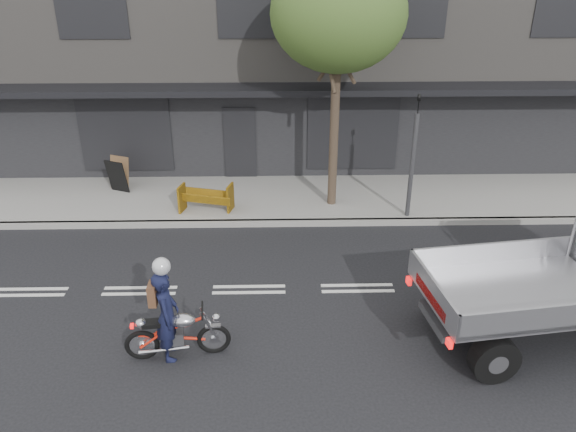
# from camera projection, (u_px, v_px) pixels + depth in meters

# --- Properties ---
(ground) EXTENTS (80.00, 80.00, 0.00)m
(ground) POSITION_uv_depth(u_px,v_px,m) (249.00, 290.00, 12.36)
(ground) COLOR black
(ground) RESTS_ON ground
(sidewalk) EXTENTS (32.00, 3.20, 0.15)m
(sidewalk) POSITION_uv_depth(u_px,v_px,m) (255.00, 199.00, 16.55)
(sidewalk) COLOR gray
(sidewalk) RESTS_ON ground
(kerb) EXTENTS (32.00, 0.20, 0.15)m
(kerb) POSITION_uv_depth(u_px,v_px,m) (254.00, 223.00, 15.11)
(kerb) COLOR gray
(kerb) RESTS_ON ground
(building_main) EXTENTS (26.00, 10.00, 8.00)m
(building_main) POSITION_uv_depth(u_px,v_px,m) (258.00, 29.00, 20.74)
(building_main) COLOR slate
(building_main) RESTS_ON ground
(street_tree) EXTENTS (3.40, 3.40, 6.74)m
(street_tree) POSITION_uv_depth(u_px,v_px,m) (338.00, 15.00, 13.85)
(street_tree) COLOR #382B21
(street_tree) RESTS_ON ground
(traffic_light_pole) EXTENTS (0.12, 0.12, 3.50)m
(traffic_light_pole) POSITION_uv_depth(u_px,v_px,m) (412.00, 164.00, 14.72)
(traffic_light_pole) COLOR #2D2D30
(traffic_light_pole) RESTS_ON ground
(motorcycle) EXTENTS (1.93, 0.56, 0.99)m
(motorcycle) POSITION_uv_depth(u_px,v_px,m) (177.00, 333.00, 10.19)
(motorcycle) COLOR black
(motorcycle) RESTS_ON ground
(rider) EXTENTS (0.49, 0.69, 1.78)m
(rider) POSITION_uv_depth(u_px,v_px,m) (167.00, 316.00, 10.02)
(rider) COLOR black
(rider) RESTS_ON ground
(construction_barrier) EXTENTS (1.53, 0.93, 0.80)m
(construction_barrier) POSITION_uv_depth(u_px,v_px,m) (205.00, 200.00, 15.29)
(construction_barrier) COLOR orange
(construction_barrier) RESTS_ON sidewalk
(sandwich_board) EXTENTS (0.75, 0.64, 1.00)m
(sandwich_board) POSITION_uv_depth(u_px,v_px,m) (117.00, 177.00, 16.58)
(sandwich_board) COLOR black
(sandwich_board) RESTS_ON sidewalk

